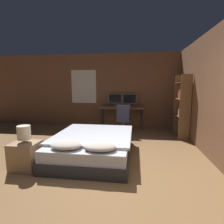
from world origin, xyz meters
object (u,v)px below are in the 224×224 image
at_px(desk, 122,109).
at_px(bookshelf, 183,103).
at_px(bed, 93,145).
at_px(monitor_right, 130,99).
at_px(keyboard, 121,107).
at_px(computer_mouse, 129,107).
at_px(bedside_lamp, 24,133).
at_px(nightstand, 26,156).
at_px(office_chair, 123,122).
at_px(monitor_left, 115,99).

relative_size(desk, bookshelf, 0.86).
relative_size(bed, monitor_right, 4.06).
bearing_deg(bed, keyboard, 80.53).
bearing_deg(computer_mouse, bedside_lamp, -119.03).
bearing_deg(bedside_lamp, nightstand, 0.00).
xyz_separation_m(nightstand, bookshelf, (3.34, 2.49, 0.77)).
bearing_deg(bookshelf, monitor_right, 145.18).
bearing_deg(bedside_lamp, office_chair, 58.88).
distance_m(nightstand, monitor_right, 4.07).
bearing_deg(bedside_lamp, keyboard, 64.91).
bearing_deg(bed, monitor_right, 76.71).
height_order(monitor_left, monitor_right, same).
bearing_deg(office_chair, monitor_right, 80.48).
bearing_deg(monitor_right, keyboard, -123.94).
distance_m(monitor_right, office_chair, 1.16).
bearing_deg(office_chair, bedside_lamp, -121.12).
bearing_deg(bed, nightstand, -145.91).
xyz_separation_m(monitor_right, bookshelf, (1.58, -1.10, -0.01)).
xyz_separation_m(nightstand, office_chair, (1.60, 2.66, 0.12)).
relative_size(desk, monitor_left, 3.18).
bearing_deg(keyboard, bedside_lamp, -115.09).
distance_m(computer_mouse, bookshelf, 1.74).
relative_size(keyboard, computer_mouse, 5.37).
xyz_separation_m(nightstand, desk, (1.50, 3.39, 0.43)).
distance_m(nightstand, desk, 3.73).
height_order(monitor_right, keyboard, monitor_right).
xyz_separation_m(computer_mouse, bookshelf, (1.57, -0.71, 0.23)).
xyz_separation_m(bed, monitor_right, (0.67, 2.85, 0.79)).
relative_size(nightstand, monitor_left, 1.01).
xyz_separation_m(monitor_right, keyboard, (-0.26, -0.39, -0.25)).
xyz_separation_m(desk, monitor_left, (-0.26, 0.20, 0.35)).
relative_size(monitor_right, bookshelf, 0.27).
height_order(nightstand, monitor_right, monitor_right).
distance_m(bed, office_chair, 1.99).
height_order(bedside_lamp, monitor_right, monitor_right).
height_order(desk, bookshelf, bookshelf).
distance_m(bedside_lamp, computer_mouse, 3.66).
relative_size(keyboard, office_chair, 0.40).
bearing_deg(nightstand, keyboard, 64.91).
distance_m(bed, computer_mouse, 2.62).
height_order(bed, monitor_left, monitor_left).
bearing_deg(bed, bookshelf, 37.86).
relative_size(bedside_lamp, keyboard, 0.83).
distance_m(nightstand, keyboard, 3.57).
xyz_separation_m(computer_mouse, office_chair, (-0.17, -0.54, -0.43)).
height_order(desk, computer_mouse, computer_mouse).
distance_m(bed, monitor_right, 3.04).
distance_m(office_chair, bookshelf, 1.87).
height_order(nightstand, bedside_lamp, bedside_lamp).
bearing_deg(bed, desk, 81.21).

